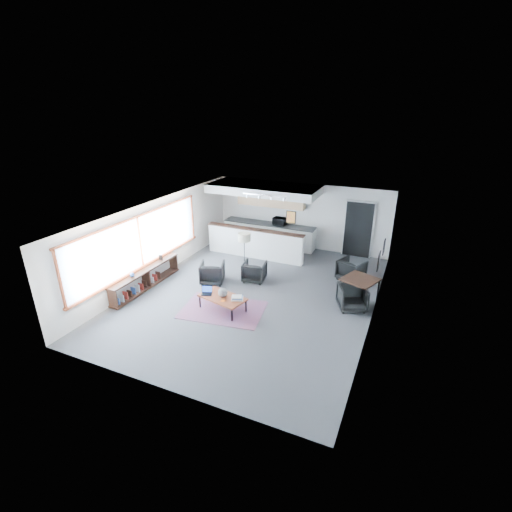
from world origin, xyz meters
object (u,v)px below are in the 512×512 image
at_px(laptop, 207,291).
at_px(dining_chair_near, 352,298).
at_px(floor_lamp, 244,239).
at_px(dining_table, 360,281).
at_px(book_stack, 237,298).
at_px(coffee_table, 222,298).
at_px(armchair_right, 254,271).
at_px(armchair_left, 212,272).
at_px(dining_chair_far, 351,270).
at_px(ceramic_pot, 223,292).
at_px(microwave, 280,221).

relative_size(laptop, dining_chair_near, 0.55).
relative_size(floor_lamp, dining_table, 1.27).
bearing_deg(book_stack, laptop, -177.08).
bearing_deg(coffee_table, armchair_right, 101.92).
relative_size(armchair_left, dining_chair_near, 1.16).
bearing_deg(armchair_left, dining_chair_far, -174.55).
bearing_deg(dining_chair_near, laptop, 178.26).
relative_size(book_stack, dining_chair_far, 0.60).
bearing_deg(coffee_table, ceramic_pot, 56.87).
height_order(coffee_table, laptop, laptop).
xyz_separation_m(laptop, dining_chair_far, (3.45, 3.46, -0.15)).
bearing_deg(dining_table, armchair_left, -172.40).
distance_m(armchair_left, dining_chair_near, 4.48).
bearing_deg(armchair_right, dining_chair_far, -163.30).
bearing_deg(book_stack, coffee_table, -174.80).
xyz_separation_m(laptop, microwave, (0.18, 5.39, 0.62)).
bearing_deg(microwave, dining_chair_far, -23.69).
bearing_deg(book_stack, ceramic_pot, -175.95).
bearing_deg(dining_table, coffee_table, -149.37).
bearing_deg(laptop, ceramic_pot, -19.69).
bearing_deg(floor_lamp, dining_chair_far, 16.30).
height_order(laptop, microwave, microwave).
height_order(armchair_right, dining_table, dining_table).
bearing_deg(dining_table, floor_lamp, 173.89).
relative_size(coffee_table, floor_lamp, 0.97).
bearing_deg(microwave, laptop, -85.03).
distance_m(ceramic_pot, floor_lamp, 2.59).
bearing_deg(dining_chair_far, dining_chair_near, 123.16).
relative_size(armchair_right, floor_lamp, 0.49).
relative_size(armchair_left, floor_lamp, 0.52).
bearing_deg(dining_chair_near, floor_lamp, 142.84).
bearing_deg(coffee_table, dining_chair_near, 38.61).
bearing_deg(microwave, floor_lamp, -86.35).
distance_m(dining_chair_near, microwave, 5.33).
distance_m(dining_table, dining_chair_far, 1.54).
bearing_deg(armchair_left, book_stack, 118.36).
bearing_deg(dining_table, ceramic_pot, -149.41).
bearing_deg(floor_lamp, coffee_table, -78.82).
distance_m(coffee_table, floor_lamp, 2.65).
height_order(laptop, armchair_left, armchair_left).
xyz_separation_m(ceramic_pot, book_stack, (0.43, 0.03, -0.09)).
bearing_deg(dining_chair_far, laptop, 67.08).
bearing_deg(floor_lamp, armchair_left, -123.14).
bearing_deg(ceramic_pot, coffee_table, -136.41).
bearing_deg(armchair_right, book_stack, 92.41).
distance_m(book_stack, dining_chair_far, 4.24).
height_order(dining_chair_near, dining_chair_far, dining_chair_far).
bearing_deg(dining_chair_near, book_stack, -176.20).
relative_size(laptop, book_stack, 0.91).
bearing_deg(book_stack, dining_table, 33.69).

